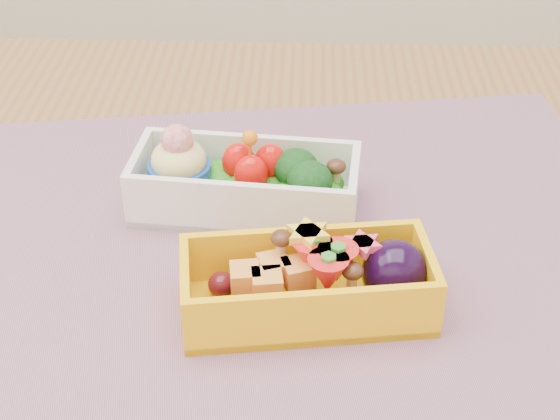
{
  "coord_description": "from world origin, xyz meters",
  "views": [
    {
      "loc": [
        0.05,
        -0.45,
        1.13
      ],
      "look_at": [
        0.03,
        0.03,
        0.79
      ],
      "focal_mm": 54.56,
      "sensor_mm": 36.0,
      "label": 1
    }
  ],
  "objects_px": {
    "bento_yellow": "(313,283)",
    "bento_white": "(244,183)",
    "placemat": "(269,258)",
    "table": "(239,380)"
  },
  "relations": [
    {
      "from": "table",
      "to": "bento_white",
      "type": "bearing_deg",
      "value": 89.44
    },
    {
      "from": "bento_white",
      "to": "bento_yellow",
      "type": "bearing_deg",
      "value": -59.99
    },
    {
      "from": "bento_yellow",
      "to": "bento_white",
      "type": "bearing_deg",
      "value": 106.53
    },
    {
      "from": "table",
      "to": "bento_yellow",
      "type": "relative_size",
      "value": 7.08
    },
    {
      "from": "table",
      "to": "bento_yellow",
      "type": "xyz_separation_m",
      "value": [
        0.05,
        -0.03,
        0.13
      ]
    },
    {
      "from": "table",
      "to": "bento_yellow",
      "type": "bearing_deg",
      "value": -31.61
    },
    {
      "from": "bento_white",
      "to": "placemat",
      "type": "bearing_deg",
      "value": -64.45
    },
    {
      "from": "placemat",
      "to": "bento_white",
      "type": "distance_m",
      "value": 0.07
    },
    {
      "from": "table",
      "to": "placemat",
      "type": "relative_size",
      "value": 2.11
    },
    {
      "from": "bento_white",
      "to": "bento_yellow",
      "type": "distance_m",
      "value": 0.13
    }
  ]
}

